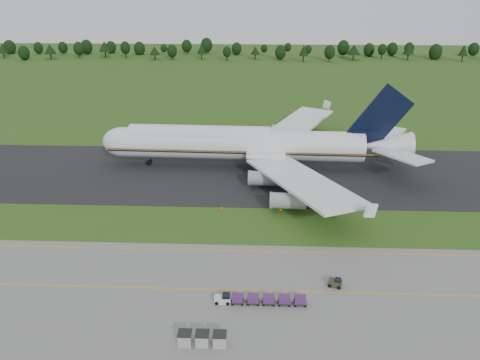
{
  "coord_description": "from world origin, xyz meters",
  "views": [
    {
      "loc": [
        4.26,
        -84.53,
        46.09
      ],
      "look_at": [
        0.74,
        2.0,
        9.22
      ],
      "focal_mm": 35.0,
      "sensor_mm": 36.0,
      "label": 1
    }
  ],
  "objects_px": {
    "aircraft": "(247,144)",
    "baggage_train": "(259,299)",
    "utility_cart": "(335,283)",
    "edge_markers": "(251,209)",
    "uld_row": "(202,339)"
  },
  "relations": [
    {
      "from": "aircraft",
      "to": "uld_row",
      "type": "xyz_separation_m",
      "value": [
        -4.32,
        -67.08,
        -5.6
      ]
    },
    {
      "from": "baggage_train",
      "to": "utility_cart",
      "type": "bearing_deg",
      "value": 21.8
    },
    {
      "from": "baggage_train",
      "to": "utility_cart",
      "type": "xyz_separation_m",
      "value": [
        12.43,
        4.97,
        -0.21
      ]
    },
    {
      "from": "utility_cart",
      "to": "edge_markers",
      "type": "relative_size",
      "value": 0.18
    },
    {
      "from": "uld_row",
      "to": "aircraft",
      "type": "bearing_deg",
      "value": 86.32
    },
    {
      "from": "aircraft",
      "to": "utility_cart",
      "type": "height_order",
      "value": "aircraft"
    },
    {
      "from": "aircraft",
      "to": "baggage_train",
      "type": "relative_size",
      "value": 5.77
    },
    {
      "from": "aircraft",
      "to": "edge_markers",
      "type": "relative_size",
      "value": 6.15
    },
    {
      "from": "uld_row",
      "to": "edge_markers",
      "type": "distance_m",
      "value": 41.67
    },
    {
      "from": "utility_cart",
      "to": "uld_row",
      "type": "xyz_separation_m",
      "value": [
        -20.16,
        -14.16,
        0.37
      ]
    },
    {
      "from": "uld_row",
      "to": "edge_markers",
      "type": "bearing_deg",
      "value": 81.87
    },
    {
      "from": "utility_cart",
      "to": "edge_markers",
      "type": "xyz_separation_m",
      "value": [
        -14.27,
        27.09,
        -0.36
      ]
    },
    {
      "from": "utility_cart",
      "to": "uld_row",
      "type": "height_order",
      "value": "uld_row"
    },
    {
      "from": "baggage_train",
      "to": "uld_row",
      "type": "xyz_separation_m",
      "value": [
        -7.73,
        -9.18,
        0.16
      ]
    },
    {
      "from": "edge_markers",
      "to": "baggage_train",
      "type": "bearing_deg",
      "value": -86.72
    }
  ]
}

